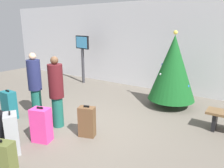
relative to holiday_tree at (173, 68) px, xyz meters
The scene contains 11 objects.
ground_plane 3.10m from the holiday_tree, 117.63° to the right, with size 16.00×16.00×0.00m, color #665E54.
back_wall 2.09m from the holiday_tree, 130.72° to the left, with size 16.00×0.20×3.31m, color silver.
holiday_tree is the anchor object (origin of this frame).
flight_info_kiosk 4.19m from the holiday_tree, behind, with size 0.81×0.26×2.00m.
traveller_0 3.42m from the holiday_tree, 122.08° to the right, with size 0.46×0.46×1.73m.
traveller_1 3.92m from the holiday_tree, 135.05° to the right, with size 0.46×0.46×1.73m.
suitcase_0 3.13m from the holiday_tree, 107.39° to the right, with size 0.41×0.32×0.73m.
suitcase_2 4.68m from the holiday_tree, 134.48° to the right, with size 0.39×0.25×0.79m.
suitcase_3 4.94m from the holiday_tree, 103.18° to the right, with size 0.55×0.37×0.71m.
suitcase_4 3.99m from the holiday_tree, 113.49° to the right, with size 0.45×0.37×0.78m.
suitcase_7 4.56m from the holiday_tree, 111.75° to the right, with size 0.44×0.40×0.84m.
Camera 1 is at (3.35, -3.68, 2.39)m, focal length 34.74 mm.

